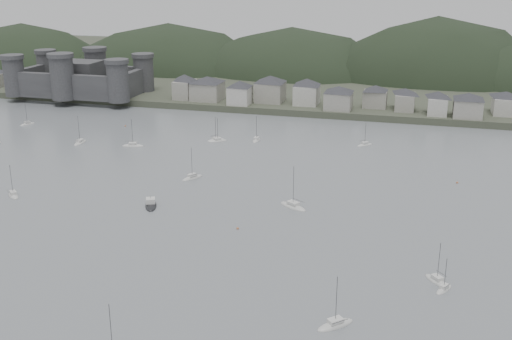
% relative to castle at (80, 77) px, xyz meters
% --- Properties ---
extents(ground, '(900.00, 900.00, 0.00)m').
position_rel_castle_xyz_m(ground, '(120.00, -179.80, -10.96)').
color(ground, slate).
rests_on(ground, ground).
extents(far_shore_land, '(900.00, 250.00, 3.00)m').
position_rel_castle_xyz_m(far_shore_land, '(120.00, 115.20, -9.46)').
color(far_shore_land, '#383D2D').
rests_on(far_shore_land, ground).
extents(forested_ridge, '(851.55, 103.94, 102.57)m').
position_rel_castle_xyz_m(forested_ridge, '(124.83, 89.60, -22.25)').
color(forested_ridge, black).
rests_on(forested_ridge, ground).
extents(castle, '(66.00, 43.00, 20.00)m').
position_rel_castle_xyz_m(castle, '(0.00, 0.00, 0.00)').
color(castle, '#37373A').
rests_on(castle, far_shore_land).
extents(waterfront_town, '(451.48, 28.46, 12.92)m').
position_rel_castle_xyz_m(waterfront_town, '(170.59, 3.54, -2.30)').
color(waterfront_town, gray).
rests_on(waterfront_town, far_shore_land).
extents(sailboat_lead, '(7.16, 6.16, 9.88)m').
position_rel_castle_xyz_m(sailboat_lead, '(91.68, -57.28, -10.78)').
color(sailboat_lead, silver).
rests_on(sailboat_lead, ground).
extents(moored_fleet, '(252.28, 172.92, 12.94)m').
position_rel_castle_xyz_m(moored_fleet, '(110.73, -117.75, -10.79)').
color(moored_fleet, silver).
rests_on(moored_fleet, ground).
extents(motor_launch_far, '(6.46, 9.33, 4.09)m').
position_rel_castle_xyz_m(motor_launch_far, '(95.31, -126.37, -10.68)').
color(motor_launch_far, black).
rests_on(motor_launch_far, ground).
extents(mooring_buoys, '(169.26, 100.49, 0.70)m').
position_rel_castle_xyz_m(mooring_buoys, '(122.90, -105.65, -10.81)').
color(mooring_buoys, '#B8673D').
rests_on(mooring_buoys, ground).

